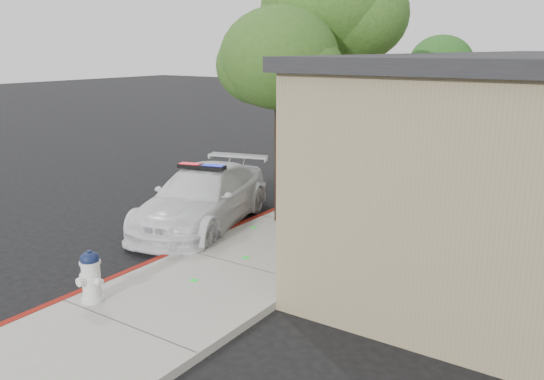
{
  "coord_description": "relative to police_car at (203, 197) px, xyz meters",
  "views": [
    {
      "loc": [
        8.02,
        -8.27,
        4.36
      ],
      "look_at": [
        1.29,
        1.71,
        1.28
      ],
      "focal_mm": 36.63,
      "sensor_mm": 36.0,
      "label": 1
    }
  ],
  "objects": [
    {
      "name": "street_tree_near",
      "position": [
        1.61,
        1.03,
        3.28
      ],
      "size": [
        3.11,
        2.83,
        5.19
      ],
      "rotation": [
        0.0,
        0.0,
        -0.43
      ],
      "color": "black",
      "rests_on": "sidewalk"
    },
    {
      "name": "fire_hydrant",
      "position": [
        1.47,
        -4.59,
        -0.13
      ],
      "size": [
        0.52,
        0.45,
        0.92
      ],
      "rotation": [
        0.0,
        0.0,
        -0.03
      ],
      "color": "white",
      "rests_on": "sidewalk"
    },
    {
      "name": "sidewalk",
      "position": [
        2.5,
        1.14,
        -0.66
      ],
      "size": [
        3.2,
        60.0,
        0.15
      ],
      "primitive_type": "cube",
      "color": "#9B988D",
      "rests_on": "ground"
    },
    {
      "name": "police_car",
      "position": [
        0.0,
        0.0,
        0.0
      ],
      "size": [
        3.32,
        5.42,
        1.59
      ],
      "rotation": [
        0.0,
        0.0,
        0.27
      ],
      "color": "white",
      "rests_on": "ground"
    },
    {
      "name": "red_curb",
      "position": [
        0.96,
        1.14,
        -0.66
      ],
      "size": [
        0.14,
        60.0,
        0.16
      ],
      "primitive_type": "cube",
      "color": "maroon",
      "rests_on": "ground"
    },
    {
      "name": "street_tree_mid",
      "position": [
        1.63,
        3.56,
        4.67
      ],
      "size": [
        3.96,
        3.65,
        6.97
      ],
      "rotation": [
        0.0,
        0.0,
        -0.32
      ],
      "color": "black",
      "rests_on": "sidewalk"
    },
    {
      "name": "ground",
      "position": [
        0.9,
        -1.86,
        -0.74
      ],
      "size": [
        120.0,
        120.0,
        0.0
      ],
      "primitive_type": "plane",
      "color": "black",
      "rests_on": "ground"
    },
    {
      "name": "street_tree_far",
      "position": [
        1.89,
        12.34,
        2.97
      ],
      "size": [
        2.71,
        2.5,
        4.74
      ],
      "rotation": [
        0.0,
        0.0,
        -0.24
      ],
      "color": "black",
      "rests_on": "sidewalk"
    }
  ]
}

